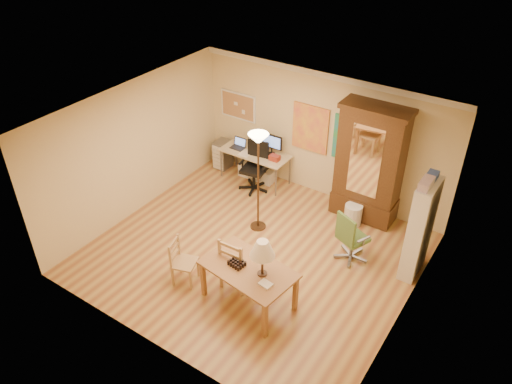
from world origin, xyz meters
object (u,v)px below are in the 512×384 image
Objects in this scene: dining_table at (253,264)px; armoire at (369,171)px; office_chair_green at (350,247)px; bookshelf at (420,230)px; office_chair_black at (255,177)px; computer_desk at (257,163)px.

dining_table is 3.30m from armoire.
office_chair_green is at bearing 66.35° from dining_table.
bookshelf is at bearing 17.25° from office_chair_green.
bookshelf is (1.03, 0.32, 0.63)m from office_chair_green.
office_chair_green is 0.42× the size of armoire.
office_chair_black is 3.84m from bookshelf.
office_chair_black is at bearing 123.47° from dining_table.
computer_desk is 4.04m from bookshelf.
dining_table is 0.87× the size of bookshelf.
dining_table is at bearing -113.65° from office_chair_green.
office_chair_green is (2.86, -1.30, -0.16)m from computer_desk.
armoire reaches higher than office_chair_green.
computer_desk is at bearing -178.10° from armoire.
computer_desk reaches higher than office_chair_black.
armoire is (-0.34, 1.38, 0.77)m from office_chair_green.
armoire is (2.36, 0.41, 0.75)m from office_chair_black.
bookshelf is at bearing 49.81° from dining_table.
computer_desk is 2.59m from armoire.
bookshelf is (1.37, -1.06, -0.14)m from armoire.
dining_table is 1.56× the size of office_chair_green.
bookshelf reaches higher than dining_table.
office_chair_black is 1.08× the size of office_chair_green.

